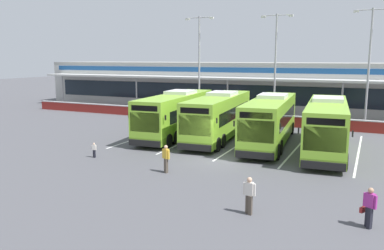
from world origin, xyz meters
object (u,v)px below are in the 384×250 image
object	(u,v)px
coach_bus_left_centre	(219,117)
lamp_post_west	(199,61)
coach_bus_leftmost	(177,115)
pedestrian_in_dark_coat	(249,194)
pedestrian_child	(94,150)
lamp_post_centre	(275,61)
pedestrian_near_bin	(166,158)
coach_bus_centre	(270,121)
lamp_post_east	(369,61)
coach_bus_right_centre	(326,127)
pedestrian_with_handbag	(369,206)

from	to	relation	value
coach_bus_left_centre	lamp_post_west	distance (m)	12.36
coach_bus_leftmost	lamp_post_west	size ratio (longest dim) A/B	1.12
pedestrian_in_dark_coat	pedestrian_child	distance (m)	13.08
lamp_post_centre	pedestrian_near_bin	bearing A→B (deg)	-93.12
lamp_post_west	lamp_post_centre	distance (m)	8.17
pedestrian_near_bin	lamp_post_west	distance (m)	22.06
coach_bus_centre	pedestrian_child	world-z (taller)	coach_bus_centre
coach_bus_centre	lamp_post_east	world-z (taller)	lamp_post_east
coach_bus_centre	coach_bus_right_centre	bearing A→B (deg)	-9.81
lamp_post_west	coach_bus_centre	bearing A→B (deg)	-44.11
coach_bus_left_centre	pedestrian_in_dark_coat	world-z (taller)	coach_bus_left_centre
coach_bus_left_centre	lamp_post_east	size ratio (longest dim) A/B	1.12
coach_bus_right_centre	lamp_post_centre	world-z (taller)	lamp_post_centre
pedestrian_child	coach_bus_left_centre	bearing A→B (deg)	61.16
coach_bus_centre	lamp_post_centre	world-z (taller)	lamp_post_centre
coach_bus_right_centre	pedestrian_child	size ratio (longest dim) A/B	12.27
coach_bus_right_centre	pedestrian_child	bearing A→B (deg)	-148.73
coach_bus_centre	coach_bus_right_centre	size ratio (longest dim) A/B	1.00
pedestrian_in_dark_coat	lamp_post_west	xyz separation A→B (m)	(-13.04, 24.11, 5.42)
coach_bus_left_centre	lamp_post_east	xyz separation A→B (m)	(10.81, 9.97, 4.50)
pedestrian_near_bin	lamp_post_east	bearing A→B (deg)	63.88
coach_bus_centre	pedestrian_near_bin	xyz separation A→B (m)	(-3.56, -10.08, -0.91)
lamp_post_centre	lamp_post_east	xyz separation A→B (m)	(8.86, -0.98, 0.00)
pedestrian_with_handbag	pedestrian_in_dark_coat	distance (m)	4.66
lamp_post_west	lamp_post_east	bearing A→B (deg)	0.74
coach_bus_left_centre	pedestrian_child	world-z (taller)	coach_bus_left_centre
pedestrian_near_bin	pedestrian_with_handbag	bearing A→B (deg)	-16.54
coach_bus_centre	lamp_post_east	bearing A→B (deg)	58.06
lamp_post_west	coach_bus_leftmost	bearing A→B (deg)	-76.74
coach_bus_centre	pedestrian_child	bearing A→B (deg)	-136.52
coach_bus_right_centre	coach_bus_leftmost	bearing A→B (deg)	176.30
pedestrian_with_handbag	coach_bus_centre	bearing A→B (deg)	118.39
pedestrian_in_dark_coat	pedestrian_child	xyz separation A→B (m)	(-12.13, 4.88, -0.33)
pedestrian_near_bin	lamp_post_centre	world-z (taller)	lamp_post_centre
pedestrian_near_bin	lamp_post_west	size ratio (longest dim) A/B	0.15
pedestrian_with_handbag	lamp_post_east	distance (m)	24.27
coach_bus_leftmost	pedestrian_with_handbag	size ratio (longest dim) A/B	7.61
coach_bus_right_centre	lamp_post_west	xyz separation A→B (m)	(-14.65, 10.88, 4.50)
coach_bus_centre	lamp_post_east	size ratio (longest dim) A/B	1.12
pedestrian_child	pedestrian_near_bin	xyz separation A→B (m)	(6.01, -1.01, 0.33)
coach_bus_right_centre	pedestrian_with_handbag	bearing A→B (deg)	-76.59
pedestrian_child	lamp_post_east	size ratio (longest dim) A/B	0.09
coach_bus_leftmost	coach_bus_right_centre	bearing A→B (deg)	-3.70
pedestrian_in_dark_coat	pedestrian_with_handbag	bearing A→B (deg)	8.41
pedestrian_in_dark_coat	lamp_post_east	world-z (taller)	lamp_post_east
lamp_post_centre	lamp_post_east	distance (m)	8.92
pedestrian_in_dark_coat	pedestrian_child	size ratio (longest dim) A/B	1.61
coach_bus_right_centre	lamp_post_east	distance (m)	12.19
coach_bus_right_centre	lamp_post_east	world-z (taller)	lamp_post_east
lamp_post_west	lamp_post_east	xyz separation A→B (m)	(16.94, 0.22, 0.00)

